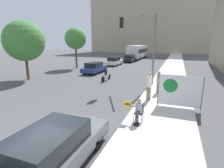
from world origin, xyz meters
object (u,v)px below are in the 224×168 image
(car_on_road_distant, at_px, (130,58))
(jogger_on_sidewalk, at_px, (149,86))
(motorcycle_on_road, at_px, (106,76))
(street_tree_near_curb, at_px, (24,41))
(street_tree_midblock, at_px, (75,39))
(car_on_road_midblock, at_px, (114,61))
(traffic_light_pole, at_px, (143,38))
(city_bus_on_road, at_px, (138,51))
(seated_protester, at_px, (138,110))
(protest_banner, at_px, (179,91))
(parked_car_curbside, at_px, (52,150))
(pedestrian_behind, at_px, (159,82))
(car_on_road_nearest, at_px, (94,68))

(car_on_road_distant, bearing_deg, jogger_on_sidewalk, -72.16)
(motorcycle_on_road, height_order, street_tree_near_curb, street_tree_near_curb)
(street_tree_midblock, bearing_deg, jogger_on_sidewalk, -42.84)
(car_on_road_distant, bearing_deg, car_on_road_midblock, -101.68)
(traffic_light_pole, bearing_deg, street_tree_midblock, 146.24)
(jogger_on_sidewalk, relative_size, city_bus_on_road, 0.15)
(city_bus_on_road, height_order, street_tree_near_curb, street_tree_near_curb)
(car_on_road_midblock, xyz_separation_m, city_bus_on_road, (1.17, 13.54, 1.09))
(seated_protester, bearing_deg, protest_banner, 72.05)
(protest_banner, height_order, car_on_road_midblock, protest_banner)
(seated_protester, xyz_separation_m, traffic_light_pole, (-1.40, 7.72, 3.44))
(car_on_road_midblock, bearing_deg, protest_banner, -59.61)
(city_bus_on_road, xyz_separation_m, street_tree_near_curb, (-5.81, -27.59, 2.17))
(seated_protester, distance_m, car_on_road_distant, 27.12)
(traffic_light_pole, bearing_deg, protest_banner, -57.53)
(protest_banner, xyz_separation_m, traffic_light_pole, (-3.20, 5.03, 3.04))
(seated_protester, height_order, jogger_on_sidewalk, jogger_on_sidewalk)
(seated_protester, xyz_separation_m, protest_banner, (1.80, 2.68, 0.40))
(seated_protester, bearing_deg, jogger_on_sidewalk, 106.68)
(protest_banner, distance_m, city_bus_on_road, 32.48)
(seated_protester, height_order, parked_car_curbside, parked_car_curbside)
(protest_banner, distance_m, car_on_road_midblock, 20.42)
(seated_protester, xyz_separation_m, pedestrian_behind, (0.38, 5.45, 0.22))
(car_on_road_midblock, bearing_deg, jogger_on_sidewalk, -63.20)
(pedestrian_behind, bearing_deg, protest_banner, 159.23)
(pedestrian_behind, xyz_separation_m, parked_car_curbside, (-2.14, -9.43, -0.26))
(seated_protester, xyz_separation_m, jogger_on_sidewalk, (-0.05, 3.50, 0.33))
(pedestrian_behind, height_order, motorcycle_on_road, pedestrian_behind)
(seated_protester, height_order, protest_banner, protest_banner)
(car_on_road_distant, bearing_deg, city_bus_on_road, 90.26)
(traffic_light_pole, distance_m, car_on_road_midblock, 14.86)
(protest_banner, bearing_deg, traffic_light_pole, 122.47)
(pedestrian_behind, distance_m, traffic_light_pole, 4.32)
(car_on_road_midblock, relative_size, street_tree_midblock, 0.70)
(jogger_on_sidewalk, distance_m, motorcycle_on_road, 7.18)
(parked_car_curbside, bearing_deg, motorcycle_on_road, 105.20)
(car_on_road_nearest, distance_m, car_on_road_midblock, 8.01)
(seated_protester, relative_size, pedestrian_behind, 0.71)
(motorcycle_on_road, distance_m, street_tree_near_curb, 9.01)
(car_on_road_midblock, distance_m, motorcycle_on_road, 12.26)
(car_on_road_distant, distance_m, city_bus_on_road, 7.79)
(pedestrian_behind, bearing_deg, motorcycle_on_road, 13.11)
(car_on_road_distant, bearing_deg, street_tree_near_curb, -106.39)
(pedestrian_behind, bearing_deg, parked_car_curbside, 119.28)
(jogger_on_sidewalk, relative_size, street_tree_near_curb, 0.31)
(jogger_on_sidewalk, bearing_deg, street_tree_near_curb, -27.27)
(pedestrian_behind, distance_m, car_on_road_distant, 22.05)
(street_tree_near_curb, xyz_separation_m, street_tree_midblock, (0.34, 9.11, 0.38))
(jogger_on_sidewalk, height_order, car_on_road_nearest, jogger_on_sidewalk)
(parked_car_curbside, height_order, car_on_road_distant, car_on_road_distant)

